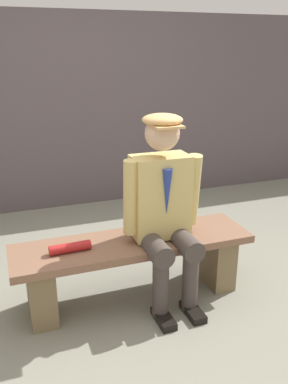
{
  "coord_description": "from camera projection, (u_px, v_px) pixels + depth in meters",
  "views": [
    {
      "loc": [
        0.82,
        2.49,
        1.73
      ],
      "look_at": [
        -0.08,
        0.0,
        0.81
      ],
      "focal_mm": 38.53,
      "sensor_mm": 36.0,
      "label": 1
    }
  ],
  "objects": [
    {
      "name": "bench",
      "position": [
        134.0,
        260.0,
        2.94
      ],
      "size": [
        1.7,
        0.46,
        0.46
      ],
      "color": "brown",
      "rests_on": "ground"
    },
    {
      "name": "rolled_magazine",
      "position": [
        70.0,
        248.0,
        2.72
      ],
      "size": [
        0.28,
        0.07,
        0.06
      ],
      "primitive_type": "cylinder",
      "rotation": [
        0.0,
        1.57,
        0.03
      ],
      "color": "#B21E1E",
      "rests_on": "bench"
    },
    {
      "name": "stadium_wall",
      "position": [
        72.0,
        112.0,
        4.6
      ],
      "size": [
        12.0,
        0.24,
        2.11
      ],
      "primitive_type": "cube",
      "color": "#53484C",
      "rests_on": "ground"
    },
    {
      "name": "ground_plane",
      "position": [
        134.0,
        296.0,
        3.04
      ],
      "size": [
        30.0,
        30.0,
        0.0
      ],
      "primitive_type": "plane",
      "color": "gray"
    },
    {
      "name": "seated_man",
      "position": [
        164.0,
        203.0,
        2.81
      ],
      "size": [
        0.57,
        0.59,
        1.34
      ],
      "color": "#D3B76B",
      "rests_on": "ground"
    }
  ]
}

